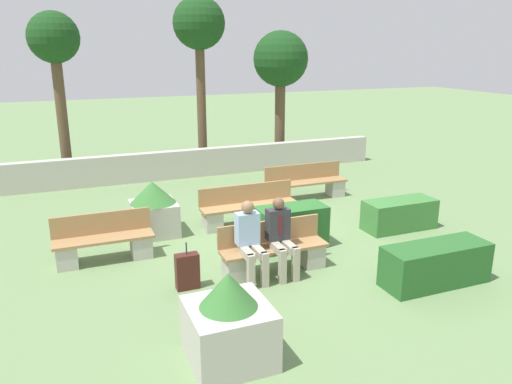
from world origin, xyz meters
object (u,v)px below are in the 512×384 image
person_seated_man (281,234)px  tree_center_right (281,62)px  bench_left_side (104,244)px  suitcase (187,271)px  planter_corner_left (229,323)px  bench_right_side (249,209)px  tree_leftmost (54,46)px  bench_front (274,253)px  person_seated_woman (250,238)px  planter_corner_right (154,208)px  bench_back (306,185)px  tree_center_left (199,29)px

person_seated_man → tree_center_right: tree_center_right is taller
bench_left_side → suitcase: bench_left_side is taller
bench_left_side → planter_corner_left: (1.12, -3.66, 0.18)m
person_seated_man → planter_corner_left: bearing=-128.9°
bench_right_side → tree_leftmost: 7.35m
bench_front → tree_leftmost: size_ratio=0.40×
person_seated_woman → planter_corner_right: size_ratio=1.19×
bench_left_side → tree_center_right: size_ratio=0.42×
bench_right_side → planter_corner_left: bearing=-124.2°
bench_right_side → tree_center_right: tree_center_right is taller
bench_left_side → person_seated_man: person_seated_man is taller
bench_front → bench_left_side: 3.07m
bench_left_side → suitcase: size_ratio=2.22×
person_seated_woman → tree_center_right: tree_center_right is taller
person_seated_man → tree_center_right: bearing=65.6°
bench_back → bench_right_side: bearing=-144.5°
planter_corner_left → suitcase: bearing=90.0°
bench_left_side → planter_corner_right: size_ratio=1.56×
bench_left_side → person_seated_man: (2.72, -1.67, 0.40)m
tree_center_left → suitcase: bearing=-107.8°
bench_front → person_seated_woman: size_ratio=1.41×
bench_front → suitcase: bench_front is taller
bench_left_side → tree_center_left: 8.26m
person_seated_man → bench_front: bearing=114.2°
tree_center_right → person_seated_man: bearing=-114.4°
person_seated_woman → bench_back: bearing=51.5°
person_seated_woman → tree_center_right: size_ratio=0.32×
bench_right_side → tree_center_left: bearing=74.2°
person_seated_woman → tree_leftmost: tree_leftmost is taller
suitcase → tree_center_left: tree_center_left is taller
planter_corner_right → tree_center_right: size_ratio=0.27×
bench_back → planter_corner_left: bearing=-121.4°
bench_left_side → suitcase: bearing=-58.3°
bench_front → planter_corner_left: 2.63m
planter_corner_right → tree_center_left: (2.57, 5.31, 3.64)m
bench_left_side → planter_corner_right: (1.09, 1.00, 0.24)m
planter_corner_left → tree_leftmost: size_ratio=0.25×
bench_right_side → tree_center_right: size_ratio=0.51×
planter_corner_right → tree_leftmost: 6.36m
tree_leftmost → person_seated_man: bearing=-68.6°
tree_center_left → person_seated_man: bearing=-96.7°
bench_back → tree_center_left: 5.93m
bench_left_side → bench_back: (5.15, 2.07, 0.01)m
bench_front → bench_right_side: (0.46, 2.34, 0.01)m
tree_leftmost → planter_corner_right: bearing=-74.3°
person_seated_man → planter_corner_right: size_ratio=1.18×
bench_back → planter_corner_right: 4.20m
tree_center_right → planter_corner_left: bearing=-117.7°
bench_right_side → bench_back: same height
tree_center_left → bench_front: bearing=-97.3°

